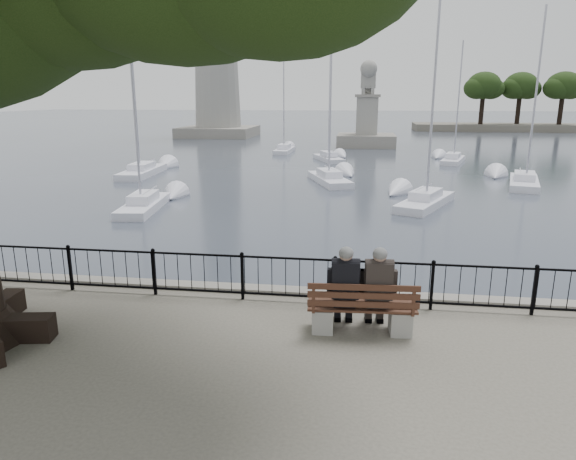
% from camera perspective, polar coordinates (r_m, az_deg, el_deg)
% --- Properties ---
extents(harbor, '(260.00, 260.00, 1.20)m').
position_cam_1_polar(harbor, '(11.86, 0.34, -9.26)').
color(harbor, slate).
rests_on(harbor, ground).
extents(railing, '(22.06, 0.06, 1.00)m').
position_cam_1_polar(railing, '(11.01, -0.00, -5.25)').
color(railing, black).
rests_on(railing, ground).
extents(bench, '(2.04, 0.72, 1.06)m').
position_cam_1_polar(bench, '(9.78, 8.18, -9.22)').
color(bench, gray).
rests_on(bench, ground).
extents(person_left, '(0.51, 0.85, 1.68)m').
position_cam_1_polar(person_left, '(9.72, 6.32, -6.74)').
color(person_left, black).
rests_on(person_left, ground).
extents(person_right, '(0.51, 0.85, 1.68)m').
position_cam_1_polar(person_right, '(9.76, 9.90, -6.79)').
color(person_right, black).
rests_on(person_right, ground).
extents(lighthouse, '(9.77, 9.77, 29.96)m').
position_cam_1_polar(lighthouse, '(72.78, -8.03, 20.21)').
color(lighthouse, slate).
rests_on(lighthouse, ground).
extents(lion_monument, '(6.22, 6.22, 9.12)m').
position_cam_1_polar(lion_monument, '(57.76, 8.72, 11.45)').
color(lion_monument, slate).
rests_on(lion_monument, ground).
extents(sailboat_a, '(2.08, 5.27, 9.06)m').
position_cam_1_polar(sailboat_a, '(25.76, -15.74, 2.82)').
color(sailboat_a, white).
rests_on(sailboat_a, ground).
extents(sailboat_b, '(3.27, 5.66, 12.17)m').
position_cam_1_polar(sailboat_b, '(32.78, 4.60, 5.87)').
color(sailboat_b, white).
rests_on(sailboat_b, ground).
extents(sailboat_c, '(3.53, 5.47, 10.75)m').
position_cam_1_polar(sailboat_c, '(26.47, 15.03, 3.25)').
color(sailboat_c, white).
rests_on(sailboat_c, ground).
extents(sailboat_d, '(3.01, 5.90, 10.49)m').
position_cam_1_polar(sailboat_d, '(34.62, 24.76, 4.96)').
color(sailboat_d, white).
rests_on(sailboat_d, ground).
extents(sailboat_e, '(2.10, 6.17, 12.37)m').
position_cam_1_polar(sailboat_e, '(37.35, -15.91, 6.41)').
color(sailboat_e, white).
rests_on(sailboat_e, ground).
extents(sailboat_f, '(3.05, 4.93, 10.01)m').
position_cam_1_polar(sailboat_f, '(44.22, 4.53, 8.08)').
color(sailboat_f, white).
rests_on(sailboat_f, ground).
extents(sailboat_g, '(2.77, 5.19, 9.75)m').
position_cam_1_polar(sailboat_g, '(45.00, 17.87, 7.52)').
color(sailboat_g, white).
rests_on(sailboat_g, ground).
extents(sailboat_h, '(1.53, 5.06, 11.84)m').
position_cam_1_polar(sailboat_h, '(50.84, -0.42, 9.01)').
color(sailboat_h, white).
rests_on(sailboat_h, ground).
extents(far_shore, '(30.00, 8.60, 9.18)m').
position_cam_1_polar(far_shore, '(90.49, 24.06, 12.54)').
color(far_shore, '#585348').
rests_on(far_shore, ground).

